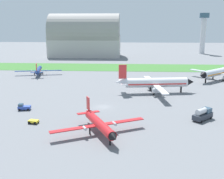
{
  "coord_description": "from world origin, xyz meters",
  "views": [
    {
      "loc": [
        7.35,
        -79.76,
        25.07
      ],
      "look_at": [
        2.11,
        10.63,
        3.0
      ],
      "focal_mm": 43.24,
      "sensor_mm": 36.0,
      "label": 1
    }
  ],
  "objects_px": {
    "airplane_taxiing_turboprop": "(38,70)",
    "airplane_midfield_jet": "(155,83)",
    "pushback_tug_midfield": "(24,107)",
    "airplane_foreground_turboprop": "(99,123)",
    "baggage_cart_by_runway": "(34,121)",
    "control_tower": "(203,30)",
    "airplane_parked_jet_far": "(218,72)",
    "fuel_truck_near_gate": "(203,114)"
  },
  "relations": [
    {
      "from": "airplane_taxiing_turboprop",
      "to": "airplane_parked_jet_far",
      "type": "height_order",
      "value": "airplane_parked_jet_far"
    },
    {
      "from": "airplane_midfield_jet",
      "to": "baggage_cart_by_runway",
      "type": "distance_m",
      "value": 48.28
    },
    {
      "from": "airplane_taxiing_turboprop",
      "to": "control_tower",
      "type": "xyz_separation_m",
      "value": [
        108.71,
        106.75,
        17.69
      ]
    },
    {
      "from": "fuel_truck_near_gate",
      "to": "airplane_parked_jet_far",
      "type": "bearing_deg",
      "value": 25.24
    },
    {
      "from": "baggage_cart_by_runway",
      "to": "airplane_foreground_turboprop",
      "type": "bearing_deg",
      "value": 173.09
    },
    {
      "from": "fuel_truck_near_gate",
      "to": "control_tower",
      "type": "height_order",
      "value": "control_tower"
    },
    {
      "from": "airplane_taxiing_turboprop",
      "to": "pushback_tug_midfield",
      "type": "height_order",
      "value": "airplane_taxiing_turboprop"
    },
    {
      "from": "fuel_truck_near_gate",
      "to": "control_tower",
      "type": "relative_size",
      "value": 0.19
    },
    {
      "from": "airplane_midfield_jet",
      "to": "pushback_tug_midfield",
      "type": "height_order",
      "value": "airplane_midfield_jet"
    },
    {
      "from": "airplane_taxiing_turboprop",
      "to": "airplane_midfield_jet",
      "type": "bearing_deg",
      "value": -133.86
    },
    {
      "from": "control_tower",
      "to": "airplane_midfield_jet",
      "type": "bearing_deg",
      "value": -111.01
    },
    {
      "from": "control_tower",
      "to": "fuel_truck_near_gate",
      "type": "bearing_deg",
      "value": -104.52
    },
    {
      "from": "airplane_taxiing_turboprop",
      "to": "airplane_midfield_jet",
      "type": "height_order",
      "value": "airplane_midfield_jet"
    },
    {
      "from": "airplane_foreground_turboprop",
      "to": "baggage_cart_by_runway",
      "type": "distance_m",
      "value": 18.62
    },
    {
      "from": "airplane_taxiing_turboprop",
      "to": "baggage_cart_by_runway",
      "type": "distance_m",
      "value": 70.27
    },
    {
      "from": "airplane_parked_jet_far",
      "to": "baggage_cart_by_runway",
      "type": "height_order",
      "value": "airplane_parked_jet_far"
    },
    {
      "from": "airplane_taxiing_turboprop",
      "to": "airplane_foreground_turboprop",
      "type": "xyz_separation_m",
      "value": [
        38.25,
        -72.79,
        0.01
      ]
    },
    {
      "from": "airplane_parked_jet_far",
      "to": "fuel_truck_near_gate",
      "type": "xyz_separation_m",
      "value": [
        -20.68,
        -53.8,
        -2.05
      ]
    },
    {
      "from": "airplane_taxiing_turboprop",
      "to": "fuel_truck_near_gate",
      "type": "height_order",
      "value": "airplane_taxiing_turboprop"
    },
    {
      "from": "baggage_cart_by_runway",
      "to": "control_tower",
      "type": "bearing_deg",
      "value": -106.03
    },
    {
      "from": "airplane_parked_jet_far",
      "to": "airplane_foreground_turboprop",
      "type": "bearing_deg",
      "value": 11.1
    },
    {
      "from": "airplane_midfield_jet",
      "to": "airplane_foreground_turboprop",
      "type": "bearing_deg",
      "value": -121.02
    },
    {
      "from": "airplane_foreground_turboprop",
      "to": "airplane_taxiing_turboprop",
      "type": "bearing_deg",
      "value": -178.69
    },
    {
      "from": "airplane_taxiing_turboprop",
      "to": "airplane_parked_jet_far",
      "type": "relative_size",
      "value": 0.98
    },
    {
      "from": "airplane_taxiing_turboprop",
      "to": "airplane_parked_jet_far",
      "type": "bearing_deg",
      "value": -107.91
    },
    {
      "from": "airplane_parked_jet_far",
      "to": "baggage_cart_by_runway",
      "type": "relative_size",
      "value": 8.65
    },
    {
      "from": "airplane_foreground_turboprop",
      "to": "airplane_parked_jet_far",
      "type": "relative_size",
      "value": 0.92
    },
    {
      "from": "airplane_foreground_turboprop",
      "to": "baggage_cart_by_runway",
      "type": "height_order",
      "value": "airplane_foreground_turboprop"
    },
    {
      "from": "airplane_taxiing_turboprop",
      "to": "baggage_cart_by_runway",
      "type": "bearing_deg",
      "value": -175.54
    },
    {
      "from": "baggage_cart_by_runway",
      "to": "airplane_taxiing_turboprop",
      "type": "bearing_deg",
      "value": -62.1
    },
    {
      "from": "control_tower",
      "to": "pushback_tug_midfield",
      "type": "bearing_deg",
      "value": -120.19
    },
    {
      "from": "airplane_foreground_turboprop",
      "to": "airplane_midfield_jet",
      "type": "distance_m",
      "value": 42.86
    },
    {
      "from": "pushback_tug_midfield",
      "to": "baggage_cart_by_runway",
      "type": "relative_size",
      "value": 1.42
    },
    {
      "from": "baggage_cart_by_runway",
      "to": "control_tower",
      "type": "xyz_separation_m",
      "value": [
        88.09,
        173.9,
        19.63
      ]
    },
    {
      "from": "airplane_parked_jet_far",
      "to": "fuel_truck_near_gate",
      "type": "height_order",
      "value": "airplane_parked_jet_far"
    },
    {
      "from": "fuel_truck_near_gate",
      "to": "pushback_tug_midfield",
      "type": "distance_m",
      "value": 51.46
    },
    {
      "from": "fuel_truck_near_gate",
      "to": "airplane_foreground_turboprop",
      "type": "bearing_deg",
      "value": 158.63
    },
    {
      "from": "pushback_tug_midfield",
      "to": "airplane_taxiing_turboprop",
      "type": "bearing_deg",
      "value": -82.84
    },
    {
      "from": "airplane_taxiing_turboprop",
      "to": "airplane_midfield_jet",
      "type": "xyz_separation_m",
      "value": [
        54.91,
        -33.33,
        1.36
      ]
    },
    {
      "from": "airplane_midfield_jet",
      "to": "baggage_cart_by_runway",
      "type": "xyz_separation_m",
      "value": [
        -34.29,
        -33.82,
        -3.31
      ]
    },
    {
      "from": "airplane_foreground_turboprop",
      "to": "baggage_cart_by_runway",
      "type": "bearing_deg",
      "value": -134.15
    },
    {
      "from": "pushback_tug_midfield",
      "to": "fuel_truck_near_gate",
      "type": "bearing_deg",
      "value": 167.15
    }
  ]
}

